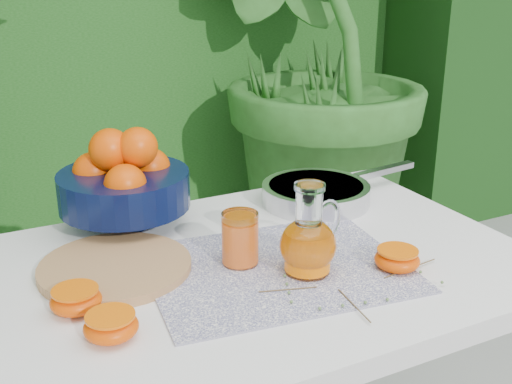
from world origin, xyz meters
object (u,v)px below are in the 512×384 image
fruit_bowl (124,181)px  juice_pitcher (309,242)px  cutting_board (115,267)px  saute_pan (317,192)px  white_table (261,298)px

fruit_bowl → juice_pitcher: bearing=-58.0°
cutting_board → juice_pitcher: size_ratio=1.64×
saute_pan → cutting_board: bearing=-166.0°
white_table → fruit_bowl: size_ratio=3.10×
cutting_board → white_table: bearing=-16.8°
cutting_board → fruit_bowl: bearing=68.3°
fruit_bowl → saute_pan: fruit_bowl is taller
juice_pitcher → saute_pan: (0.20, 0.29, -0.04)m
fruit_bowl → cutting_board: bearing=-111.7°
saute_pan → juice_pitcher: bearing=-124.7°
cutting_board → juice_pitcher: juice_pitcher is taller
cutting_board → saute_pan: bearing=14.0°
white_table → juice_pitcher: (0.05, -0.09, 0.14)m
white_table → saute_pan: bearing=39.1°
fruit_bowl → juice_pitcher: 0.43m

